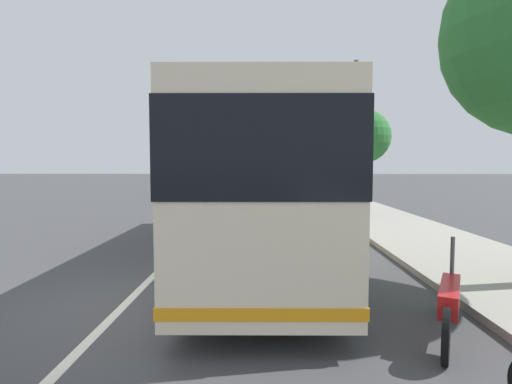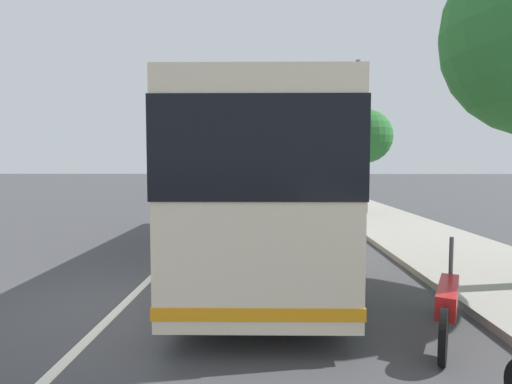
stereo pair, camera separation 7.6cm
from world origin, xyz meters
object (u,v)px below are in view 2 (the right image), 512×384
at_px(car_behind_bus, 218,182).
at_px(utility_pole, 357,135).
at_px(coach_bus, 260,177).
at_px(roadside_tree_mid_block, 365,137).
at_px(car_side_street, 269,181).
at_px(car_ahead_same_lane, 263,180).
at_px(car_far_distant, 203,189).
at_px(motorcycle_mid_row, 448,303).

bearing_deg(car_behind_bus, utility_pole, 25.71).
xyz_separation_m(coach_bus, roadside_tree_mid_block, (8.40, -4.85, 1.65)).
relative_size(car_side_street, car_ahead_same_lane, 1.03).
bearing_deg(coach_bus, car_ahead_same_lane, -0.42).
bearing_deg(car_side_street, car_far_distant, 162.18).
relative_size(coach_bus, car_behind_bus, 2.65).
relative_size(coach_bus, motorcycle_mid_row, 5.72).
distance_m(coach_bus, motorcycle_mid_row, 6.13).
distance_m(roadside_tree_mid_block, utility_pole, 2.78).
relative_size(car_behind_bus, car_ahead_same_lane, 1.04).
bearing_deg(car_far_distant, car_side_street, 162.45).
height_order(motorcycle_mid_row, car_ahead_same_lane, car_ahead_same_lane).
distance_m(motorcycle_mid_row, car_far_distant, 24.58).
xyz_separation_m(car_side_street, car_far_distant, (-13.75, 4.90, -0.07)).
xyz_separation_m(motorcycle_mid_row, car_far_distant, (23.55, 7.06, 0.20)).
bearing_deg(motorcycle_mid_row, car_ahead_same_lane, 30.64).
relative_size(car_ahead_same_lane, utility_pole, 0.56).
height_order(coach_bus, car_ahead_same_lane, coach_bus).
xyz_separation_m(coach_bus, car_behind_bus, (28.82, 4.61, -1.33)).
relative_size(motorcycle_mid_row, car_ahead_same_lane, 0.48).
xyz_separation_m(coach_bus, utility_pole, (11.15, -5.06, 1.93)).
distance_m(car_behind_bus, utility_pole, 20.40).
distance_m(car_behind_bus, roadside_tree_mid_block, 22.70).
relative_size(car_side_street, car_far_distant, 0.98).
height_order(motorcycle_mid_row, roadside_tree_mid_block, roadside_tree_mid_block).
height_order(car_side_street, roadside_tree_mid_block, roadside_tree_mid_block).
bearing_deg(utility_pole, coach_bus, 155.60).
xyz_separation_m(car_far_distant, car_behind_bus, (10.56, 0.22, 0.04)).
relative_size(coach_bus, car_ahead_same_lane, 2.75).
bearing_deg(car_side_street, car_behind_bus, 123.71).
bearing_deg(car_behind_bus, motorcycle_mid_row, 9.06).
height_order(car_behind_bus, utility_pole, utility_pole).
relative_size(roadside_tree_mid_block, utility_pole, 0.63).
bearing_deg(car_side_street, coach_bus, -179.12).
bearing_deg(roadside_tree_mid_block, car_side_street, 10.41).
bearing_deg(utility_pole, car_behind_bus, 28.69).
distance_m(car_side_street, utility_pole, 21.59).
relative_size(motorcycle_mid_row, utility_pole, 0.27).
bearing_deg(car_ahead_same_lane, car_far_distant, 169.29).
distance_m(coach_bus, utility_pole, 12.40).
xyz_separation_m(car_behind_bus, utility_pole, (-17.66, -9.67, 3.26)).
xyz_separation_m(car_side_street, utility_pole, (-20.85, -4.55, 3.24)).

